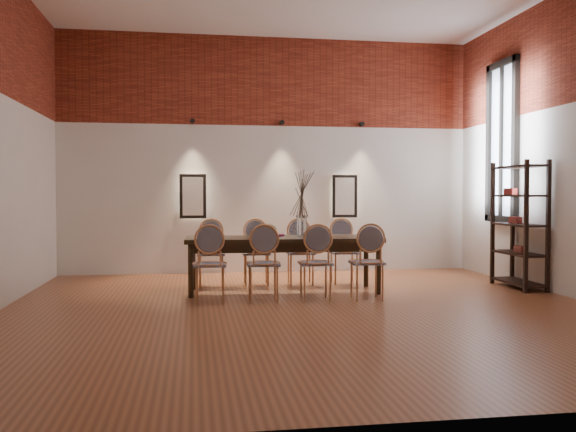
{
  "coord_description": "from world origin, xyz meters",
  "views": [
    {
      "loc": [
        -1.29,
        -6.85,
        1.32
      ],
      "look_at": [
        -0.08,
        0.92,
        1.05
      ],
      "focal_mm": 38.0,
      "sensor_mm": 36.0,
      "label": 1
    }
  ],
  "objects": [
    {
      "name": "vase",
      "position": [
        0.17,
        1.31,
        0.9
      ],
      "size": [
        0.14,
        0.14,
        0.3
      ],
      "primitive_type": "cylinder",
      "color": "silver",
      "rests_on": "dining_table"
    },
    {
      "name": "brick_band_back",
      "position": [
        0.0,
        3.48,
        3.25
      ],
      "size": [
        7.0,
        0.02,
        1.5
      ],
      "primitive_type": "cube",
      "color": "maroon",
      "rests_on": "ground"
    },
    {
      "name": "dried_branches",
      "position": [
        0.17,
        1.31,
        1.35
      ],
      "size": [
        0.5,
        0.5,
        0.7
      ],
      "primitive_type": null,
      "color": "#45362A",
      "rests_on": "vase"
    },
    {
      "name": "chair_far_c",
      "position": [
        0.27,
        2.01,
        0.47
      ],
      "size": [
        0.46,
        0.46,
        0.94
      ],
      "primitive_type": null,
      "rotation": [
        0.0,
        0.0,
        3.1
      ],
      "color": "tan",
      "rests_on": "floor"
    },
    {
      "name": "spot_fixture_left",
      "position": [
        -1.3,
        3.42,
        2.55
      ],
      "size": [
        0.08,
        0.1,
        0.08
      ],
      "primitive_type": "cylinder",
      "rotation": [
        1.57,
        0.0,
        0.0
      ],
      "color": "black",
      "rests_on": "wall_back"
    },
    {
      "name": "spot_fixture_right",
      "position": [
        1.6,
        3.42,
        2.55
      ],
      "size": [
        0.08,
        0.1,
        0.08
      ],
      "primitive_type": "cylinder",
      "rotation": [
        1.57,
        0.0,
        0.0
      ],
      "color": "black",
      "rests_on": "wall_back"
    },
    {
      "name": "chair_near_a",
      "position": [
        -1.1,
        0.66,
        0.47
      ],
      "size": [
        0.46,
        0.46,
        0.94
      ],
      "primitive_type": null,
      "rotation": [
        0.0,
        0.0,
        -0.04
      ],
      "color": "tan",
      "rests_on": "floor"
    },
    {
      "name": "wall_front",
      "position": [
        0.0,
        -3.55,
        2.0
      ],
      "size": [
        7.0,
        0.1,
        4.0
      ],
      "primitive_type": "cube",
      "color": "silver",
      "rests_on": "ground"
    },
    {
      "name": "shelving_rack",
      "position": [
        3.28,
        1.18,
        0.9
      ],
      "size": [
        0.39,
        1.0,
        1.8
      ],
      "primitive_type": null,
      "rotation": [
        0.0,
        0.0,
        -0.01
      ],
      "color": "black",
      "rests_on": "floor"
    },
    {
      "name": "spot_fixture_mid",
      "position": [
        0.2,
        3.42,
        2.55
      ],
      "size": [
        0.08,
        0.1,
        0.08
      ],
      "primitive_type": "cylinder",
      "rotation": [
        1.57,
        0.0,
        0.0
      ],
      "color": "black",
      "rests_on": "wall_back"
    },
    {
      "name": "wall_back",
      "position": [
        0.0,
        3.55,
        2.0
      ],
      "size": [
        7.0,
        0.1,
        4.0
      ],
      "primitive_type": "cube",
      "color": "silver",
      "rests_on": "ground"
    },
    {
      "name": "chair_near_d",
      "position": [
        0.87,
        0.58,
        0.47
      ],
      "size": [
        0.46,
        0.46,
        0.94
      ],
      "primitive_type": null,
      "rotation": [
        0.0,
        0.0,
        -0.04
      ],
      "color": "tan",
      "rests_on": "floor"
    },
    {
      "name": "book",
      "position": [
        -0.18,
        1.53,
        0.77
      ],
      "size": [
        0.27,
        0.19,
        0.03
      ],
      "primitive_type": "cube",
      "rotation": [
        0.0,
        0.0,
        -0.04
      ],
      "color": "#802357",
      "rests_on": "dining_table"
    },
    {
      "name": "niche_left",
      "position": [
        -1.3,
        3.45,
        1.3
      ],
      "size": [
        0.36,
        0.06,
        0.66
      ],
      "primitive_type": "cube",
      "color": "#FFEAC6",
      "rests_on": "wall_back"
    },
    {
      "name": "chair_near_c",
      "position": [
        0.22,
        0.61,
        0.47
      ],
      "size": [
        0.46,
        0.46,
        0.94
      ],
      "primitive_type": null,
      "rotation": [
        0.0,
        0.0,
        -0.04
      ],
      "color": "tan",
      "rests_on": "floor"
    },
    {
      "name": "chair_far_b",
      "position": [
        -0.38,
        2.04,
        0.47
      ],
      "size": [
        0.46,
        0.46,
        0.94
      ],
      "primitive_type": null,
      "rotation": [
        0.0,
        0.0,
        3.1
      ],
      "color": "tan",
      "rests_on": "floor"
    },
    {
      "name": "floor",
      "position": [
        0.0,
        0.0,
        -0.01
      ],
      "size": [
        7.0,
        7.0,
        0.02
      ],
      "primitive_type": "cube",
      "color": "#985532",
      "rests_on": "ground"
    },
    {
      "name": "window_mullion",
      "position": [
        3.44,
        2.0,
        2.15
      ],
      "size": [
        0.06,
        0.06,
        2.4
      ],
      "primitive_type": "cube",
      "color": "black",
      "rests_on": "wall_right"
    },
    {
      "name": "window_frame",
      "position": [
        3.44,
        2.0,
        2.15
      ],
      "size": [
        0.08,
        0.9,
        2.5
      ],
      "primitive_type": "cube",
      "color": "black",
      "rests_on": "wall_right"
    },
    {
      "name": "chair_far_a",
      "position": [
        -1.04,
        2.06,
        0.47
      ],
      "size": [
        0.46,
        0.46,
        0.94
      ],
      "primitive_type": null,
      "rotation": [
        0.0,
        0.0,
        3.1
      ],
      "color": "tan",
      "rests_on": "floor"
    },
    {
      "name": "window_glass",
      "position": [
        3.46,
        2.0,
        2.15
      ],
      "size": [
        0.02,
        0.78,
        2.38
      ],
      "primitive_type": "cube",
      "color": "silver",
      "rests_on": "wall_right"
    },
    {
      "name": "chair_near_b",
      "position": [
        -0.44,
        0.63,
        0.47
      ],
      "size": [
        0.46,
        0.46,
        0.94
      ],
      "primitive_type": null,
      "rotation": [
        0.0,
        0.0,
        -0.04
      ],
      "color": "tan",
      "rests_on": "floor"
    },
    {
      "name": "dining_table",
      "position": [
        -0.08,
        1.32,
        0.38
      ],
      "size": [
        2.66,
        0.95,
        0.75
      ],
      "primitive_type": "cube",
      "rotation": [
        0.0,
        0.0,
        -0.04
      ],
      "color": "#322211",
      "rests_on": "floor"
    },
    {
      "name": "bowl",
      "position": [
        -0.3,
        1.28,
        0.84
      ],
      "size": [
        0.24,
        0.24,
        0.18
      ],
      "primitive_type": "ellipsoid",
      "color": "brown",
      "rests_on": "dining_table"
    },
    {
      "name": "chair_far_d",
      "position": [
        0.93,
        1.98,
        0.47
      ],
      "size": [
        0.46,
        0.46,
        0.94
      ],
      "primitive_type": null,
      "rotation": [
        0.0,
        0.0,
        3.1
      ],
      "color": "tan",
      "rests_on": "floor"
    },
    {
      "name": "niche_right",
      "position": [
        1.3,
        3.45,
        1.3
      ],
      "size": [
        0.36,
        0.06,
        0.66
      ],
      "primitive_type": "cube",
      "color": "#FFEAC6",
      "rests_on": "wall_back"
    }
  ]
}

